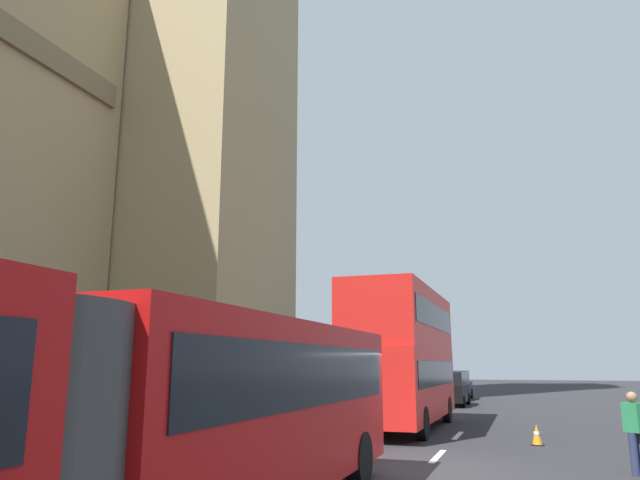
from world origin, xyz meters
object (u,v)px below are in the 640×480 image
Objects in this scene: double_decker_bus at (403,352)px; pedestrian_by_kerb at (635,430)px; traffic_cone_east at (537,435)px; sedan_lead at (450,389)px; sedan_trailing at (456,385)px.

pedestrian_by_kerb is (-7.27, -6.32, -1.80)m from double_decker_bus.
double_decker_bus reaches higher than traffic_cone_east.
traffic_cone_east is at bearing -164.76° from sedan_lead.
double_decker_bus is at bearing 179.57° from sedan_lead.
double_decker_bus is 2.11× the size of sedan_lead.
sedan_trailing is 7.59× the size of traffic_cone_east.
traffic_cone_east is 0.34× the size of pedestrian_by_kerb.
sedan_lead is (12.77, -0.10, -1.79)m from double_decker_bus.
pedestrian_by_kerb is (-26.04, -6.57, -0.00)m from sedan_trailing.
sedan_lead is at bearing -0.43° from double_decker_bus.
sedan_trailing is at bearing 3.32° from sedan_lead.
sedan_lead is 1.00× the size of sedan_trailing.
sedan_lead is 6.00m from sedan_trailing.
sedan_trailing is at bearing 12.05° from traffic_cone_east.
sedan_trailing reaches higher than traffic_cone_east.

